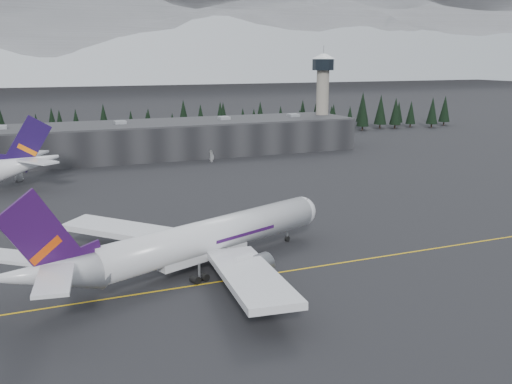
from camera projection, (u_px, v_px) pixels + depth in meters
name	position (u px, v px, depth m)	size (l,w,h in m)	color
ground	(299.00, 265.00, 101.32)	(1400.00, 1400.00, 0.00)	black
taxiline	(304.00, 269.00, 99.52)	(400.00, 0.40, 0.02)	gold
terminal	(148.00, 140.00, 212.32)	(160.00, 30.00, 12.60)	black
control_tower	(323.00, 89.00, 239.03)	(10.00, 10.00, 37.70)	gray
treeline	(130.00, 126.00, 245.33)	(360.00, 20.00, 15.00)	black
mountain_ridge	(43.00, 79.00, 1000.85)	(4400.00, 900.00, 420.00)	white
jet_main	(188.00, 243.00, 96.46)	(62.04, 55.31, 18.94)	silver
gse_vehicle_a	(19.00, 179.00, 169.61)	(2.29, 4.98, 1.38)	silver
gse_vehicle_b	(212.00, 160.00, 201.58)	(1.74, 4.32, 1.47)	silver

